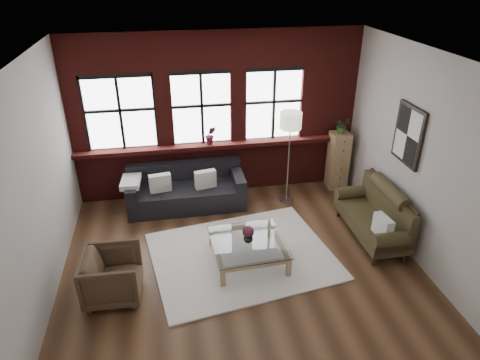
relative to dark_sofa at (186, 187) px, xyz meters
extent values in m
plane|color=#412818|center=(0.71, -1.90, -0.40)|extent=(5.50, 5.50, 0.00)
plane|color=white|center=(0.71, -1.90, 2.80)|extent=(5.50, 5.50, 0.00)
plane|color=#AFA9A3|center=(0.71, 0.60, 1.20)|extent=(5.50, 0.00, 5.50)
plane|color=#AFA9A3|center=(0.71, -4.40, 1.20)|extent=(5.50, 0.00, 5.50)
plane|color=#AFA9A3|center=(-2.04, -1.90, 1.20)|extent=(0.00, 5.00, 5.00)
plane|color=#AFA9A3|center=(3.46, -1.90, 1.20)|extent=(0.00, 5.00, 5.00)
cube|color=#581714|center=(0.71, 0.45, 0.64)|extent=(5.50, 0.30, 0.08)
cube|color=silver|center=(0.76, -1.78, -0.38)|extent=(3.11, 2.61, 0.03)
cube|color=silver|center=(-0.47, -0.10, 0.19)|extent=(0.42, 0.19, 0.34)
cube|color=silver|center=(0.37, -0.10, 0.19)|extent=(0.42, 0.21, 0.34)
cube|color=silver|center=(2.93, -2.15, 0.17)|extent=(0.18, 0.39, 0.34)
imported|color=#443122|center=(-1.19, -2.33, -0.04)|extent=(0.82, 0.80, 0.72)
imported|color=#B2B2B2|center=(0.83, -1.90, 0.05)|extent=(0.15, 0.15, 0.16)
sphere|color=#5F2037|center=(0.83, -1.90, 0.16)|extent=(0.18, 0.18, 0.18)
cube|color=#9F8056|center=(3.14, 0.22, 0.20)|extent=(0.37, 0.37, 1.20)
imported|color=#2D5923|center=(3.14, 0.22, 0.97)|extent=(0.36, 0.34, 0.33)
imported|color=#5F2037|center=(0.55, 0.42, 0.86)|extent=(0.21, 0.17, 0.37)
camera|label=1|loc=(-0.27, -7.25, 3.92)|focal=32.00mm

